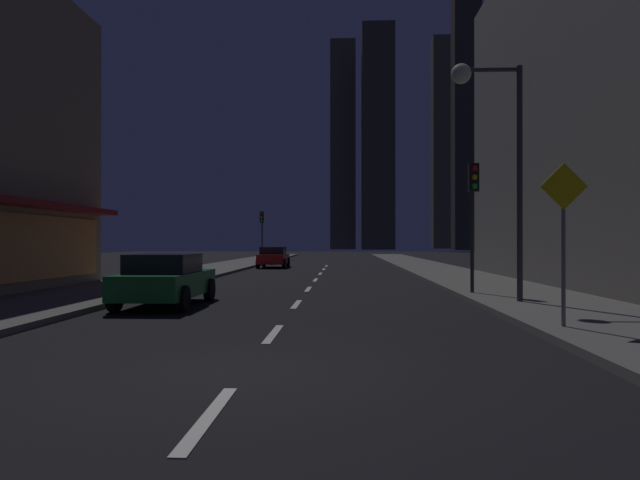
% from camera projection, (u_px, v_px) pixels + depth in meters
% --- Properties ---
extents(ground_plane, '(78.00, 136.00, 0.10)m').
position_uv_depth(ground_plane, '(325.00, 268.00, 39.70)').
color(ground_plane, black).
extents(sidewalk_right, '(4.00, 76.00, 0.15)m').
position_uv_depth(sidewalk_right, '(426.00, 267.00, 39.39)').
color(sidewalk_right, '#605E59').
rests_on(sidewalk_right, ground).
extents(sidewalk_left, '(4.00, 76.00, 0.15)m').
position_uv_depth(sidewalk_left, '(226.00, 266.00, 40.01)').
color(sidewalk_left, '#605E59').
rests_on(sidewalk_left, ground).
extents(lane_marking_center, '(0.16, 38.60, 0.01)m').
position_uv_depth(lane_marking_center, '(312.00, 284.00, 23.92)').
color(lane_marking_center, silver).
rests_on(lane_marking_center, ground).
extents(skyscraper_distant_tall, '(6.42, 5.82, 53.30)m').
position_uv_depth(skyscraper_distant_tall, '(343.00, 146.00, 145.70)').
color(skyscraper_distant_tall, '#4F4B3B').
rests_on(skyscraper_distant_tall, ground).
extents(skyscraper_distant_mid, '(7.85, 7.48, 54.52)m').
position_uv_depth(skyscraper_distant_mid, '(378.00, 138.00, 138.20)').
color(skyscraper_distant_mid, '#413D30').
rests_on(skyscraper_distant_mid, ground).
extents(skyscraper_distant_short, '(6.06, 5.09, 67.19)m').
position_uv_depth(skyscraper_distant_short, '(466.00, 102.00, 128.17)').
color(skyscraper_distant_short, '#353227').
rests_on(skyscraper_distant_short, ground).
extents(skyscraper_distant_slender, '(5.22, 5.42, 59.58)m').
position_uv_depth(skyscraper_distant_slender, '(441.00, 143.00, 159.98)').
color(skyscraper_distant_slender, '#524E3D').
rests_on(skyscraper_distant_slender, ground).
extents(car_parked_near, '(1.98, 4.24, 1.45)m').
position_uv_depth(car_parked_near, '(166.00, 279.00, 15.73)').
color(car_parked_near, '#1E722D').
rests_on(car_parked_near, ground).
extents(car_parked_far, '(1.98, 4.24, 1.45)m').
position_uv_depth(car_parked_far, '(273.00, 257.00, 39.47)').
color(car_parked_far, '#B21919').
rests_on(car_parked_far, ground).
extents(fire_hydrant_far_left, '(0.42, 0.30, 0.65)m').
position_uv_depth(fire_hydrant_far_left, '(193.00, 270.00, 27.12)').
color(fire_hydrant_far_left, red).
rests_on(fire_hydrant_far_left, sidewalk_left).
extents(traffic_light_near_right, '(0.32, 0.48, 4.20)m').
position_uv_depth(traffic_light_near_right, '(473.00, 198.00, 18.22)').
color(traffic_light_near_right, '#2D2D2D').
rests_on(traffic_light_near_right, sidewalk_right).
extents(traffic_light_far_left, '(0.32, 0.48, 4.20)m').
position_uv_depth(traffic_light_far_left, '(262.00, 225.00, 46.95)').
color(traffic_light_far_left, '#2D2D2D').
rests_on(traffic_light_far_left, sidewalk_left).
extents(street_lamp_right, '(1.96, 0.56, 6.58)m').
position_uv_depth(street_lamp_right, '(490.00, 123.00, 15.67)').
color(street_lamp_right, '#38383D').
rests_on(street_lamp_right, sidewalk_right).
extents(pedestrian_crossing_sign, '(0.91, 0.08, 3.15)m').
position_uv_depth(pedestrian_crossing_sign, '(564.00, 230.00, 10.94)').
color(pedestrian_crossing_sign, slate).
rests_on(pedestrian_crossing_sign, sidewalk_right).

